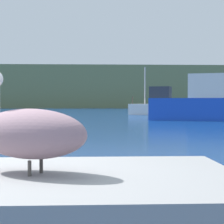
{
  "coord_description": "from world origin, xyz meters",
  "views": [
    {
      "loc": [
        1.16,
        -3.68,
        1.23
      ],
      "look_at": [
        2.2,
        18.87,
        0.63
      ],
      "focal_mm": 64.53,
      "sensor_mm": 36.0,
      "label": 1
    }
  ],
  "objects": [
    {
      "name": "fishing_boat_blue",
      "position": [
        8.14,
        21.94,
        1.12
      ],
      "size": [
        6.62,
        3.91,
        5.72
      ],
      "rotation": [
        0.0,
        0.0,
        -0.34
      ],
      "color": "blue",
      "rests_on": "ground"
    },
    {
      "name": "hillside_backdrop",
      "position": [
        0.0,
        74.42,
        3.86
      ],
      "size": [
        140.0,
        14.63,
        7.72
      ],
      "primitive_type": "cube",
      "color": "#6B7A51",
      "rests_on": "ground"
    },
    {
      "name": "fishing_boat_white",
      "position": [
        7.69,
        32.97,
        0.81
      ],
      "size": [
        6.95,
        4.34,
        4.43
      ],
      "rotation": [
        0.0,
        0.0,
        2.78
      ],
      "color": "white",
      "rests_on": "ground"
    },
    {
      "name": "pelican",
      "position": [
        0.63,
        -0.36,
        0.98
      ],
      "size": [
        1.29,
        0.88,
        0.86
      ],
      "rotation": [
        0.0,
        0.0,
        2.69
      ],
      "color": "gray",
      "rests_on": "pier_dock"
    },
    {
      "name": "pier_dock",
      "position": [
        0.64,
        -0.36,
        0.32
      ],
      "size": [
        3.46,
        2.02,
        0.64
      ],
      "primitive_type": "cube",
      "color": "#959595",
      "rests_on": "ground"
    }
  ]
}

